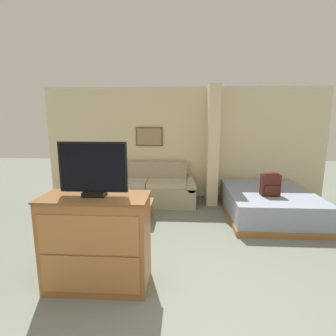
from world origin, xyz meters
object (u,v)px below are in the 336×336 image
at_px(coffee_table, 137,204).
at_px(table_lamp, 91,164).
at_px(backpack, 270,183).
at_px(tv_dresser, 97,242).
at_px(tv, 93,170).
at_px(couch, 148,189).
at_px(bed, 268,203).

bearing_deg(coffee_table, table_lamp, 138.53).
xyz_separation_m(table_lamp, backpack, (3.67, -0.96, -0.14)).
bearing_deg(tv_dresser, table_lamp, 110.40).
distance_m(tv, backpack, 3.33).
xyz_separation_m(couch, coffee_table, (-0.06, -1.09, 0.02)).
relative_size(table_lamp, tv_dresser, 0.36).
distance_m(table_lamp, tv_dresser, 3.21).
distance_m(bed, backpack, 0.59).
bearing_deg(tv_dresser, backpack, 38.59).
distance_m(couch, coffee_table, 1.09).
bearing_deg(backpack, bed, 73.90).
relative_size(tv_dresser, tv, 1.60).
bearing_deg(couch, tv_dresser, -93.19).
bearing_deg(coffee_table, tv, -93.11).
height_order(couch, tv, tv).
distance_m(couch, tv_dresser, 3.02).
bearing_deg(table_lamp, backpack, -14.60).
relative_size(tv, bed, 0.36).
bearing_deg(coffee_table, bed, 9.99).
bearing_deg(tv, coffee_table, 86.89).
height_order(coffee_table, bed, bed).
bearing_deg(bed, coffee_table, -170.01).
bearing_deg(bed, couch, 165.57).
xyz_separation_m(coffee_table, tv_dresser, (-0.10, -1.92, 0.19)).
relative_size(table_lamp, bed, 0.21).
bearing_deg(bed, table_lamp, 170.52).
bearing_deg(backpack, tv_dresser, -141.41).
height_order(couch, backpack, backpack).
height_order(tv_dresser, backpack, tv_dresser).
bearing_deg(tv_dresser, bed, 41.77).
relative_size(coffee_table, bed, 0.30).
distance_m(coffee_table, table_lamp, 1.71).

